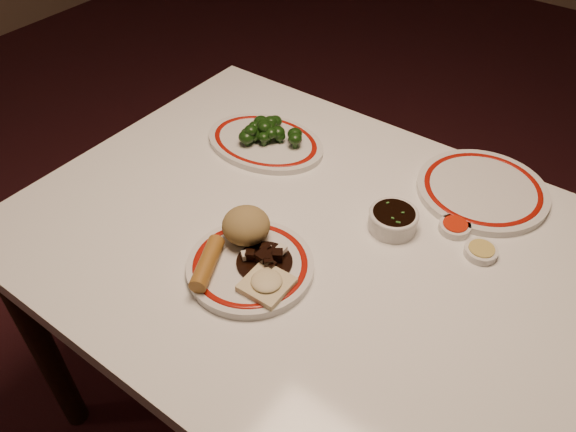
% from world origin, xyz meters
% --- Properties ---
extents(ground, '(7.00, 7.00, 0.00)m').
position_xyz_m(ground, '(0.00, 0.00, 0.00)').
color(ground, black).
rests_on(ground, ground).
extents(dining_table, '(1.20, 0.90, 0.75)m').
position_xyz_m(dining_table, '(0.00, 0.00, 0.66)').
color(dining_table, white).
rests_on(dining_table, ground).
extents(main_plate, '(0.25, 0.25, 0.02)m').
position_xyz_m(main_plate, '(-0.04, -0.15, 0.76)').
color(main_plate, silver).
rests_on(main_plate, dining_table).
extents(rice_mound, '(0.09, 0.09, 0.07)m').
position_xyz_m(rice_mound, '(-0.09, -0.10, 0.80)').
color(rice_mound, olive).
rests_on(rice_mound, main_plate).
extents(spring_roll, '(0.08, 0.12, 0.03)m').
position_xyz_m(spring_roll, '(-0.10, -0.20, 0.78)').
color(spring_roll, '#9E6926').
rests_on(spring_roll, main_plate).
extents(fried_wonton, '(0.08, 0.08, 0.02)m').
position_xyz_m(fried_wonton, '(0.02, -0.17, 0.78)').
color(fried_wonton, beige).
rests_on(fried_wonton, main_plate).
extents(stirfry_heap, '(0.11, 0.11, 0.03)m').
position_xyz_m(stirfry_heap, '(-0.02, -0.13, 0.78)').
color(stirfry_heap, black).
rests_on(stirfry_heap, main_plate).
extents(broccoli_plate, '(0.32, 0.28, 0.02)m').
position_xyz_m(broccoli_plate, '(-0.27, 0.19, 0.76)').
color(broccoli_plate, silver).
rests_on(broccoli_plate, dining_table).
extents(broccoli_pile, '(0.14, 0.13, 0.05)m').
position_xyz_m(broccoli_pile, '(-0.27, 0.19, 0.79)').
color(broccoli_pile, '#23471C').
rests_on(broccoli_pile, broccoli_plate).
extents(soy_bowl, '(0.10, 0.10, 0.04)m').
position_xyz_m(soy_bowl, '(0.12, 0.12, 0.77)').
color(soy_bowl, silver).
rests_on(soy_bowl, dining_table).
extents(sweet_sour_dish, '(0.06, 0.06, 0.02)m').
position_xyz_m(sweet_sour_dish, '(0.22, 0.18, 0.76)').
color(sweet_sour_dish, silver).
rests_on(sweet_sour_dish, dining_table).
extents(mustard_dish, '(0.06, 0.06, 0.02)m').
position_xyz_m(mustard_dish, '(0.29, 0.15, 0.76)').
color(mustard_dish, silver).
rests_on(mustard_dish, dining_table).
extents(far_plate, '(0.36, 0.36, 0.02)m').
position_xyz_m(far_plate, '(0.22, 0.33, 0.76)').
color(far_plate, silver).
rests_on(far_plate, dining_table).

